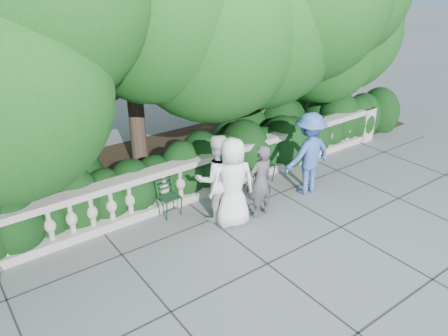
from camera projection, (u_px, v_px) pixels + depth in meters
ground at (253, 230)px, 8.84m from camera, size 90.00×90.00×0.00m
balustrade at (203, 176)px, 9.94m from camera, size 12.00×0.44×1.00m
shrub_hedge at (177, 176)px, 11.02m from camera, size 15.00×2.60×1.70m
tree_canopy at (191, 8)px, 9.80m from camera, size 15.04×6.52×6.78m
chair_c at (229, 199)px, 9.95m from camera, size 0.46×0.50×0.84m
chair_d at (174, 218)px, 9.24m from camera, size 0.45×0.49×0.84m
chair_e at (267, 183)px, 10.66m from camera, size 0.49×0.52×0.84m
chair_f at (251, 189)px, 10.37m from camera, size 0.57×0.60×0.84m
person_businessman at (233, 183)px, 8.67m from camera, size 1.06×0.86×1.88m
person_woman_grey at (261, 181)px, 9.02m from camera, size 0.60×0.40×1.60m
person_casual_man at (216, 178)px, 8.85m from camera, size 1.07×0.93×1.87m
person_older_blue at (308, 154)px, 9.88m from camera, size 1.28×0.77×1.93m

